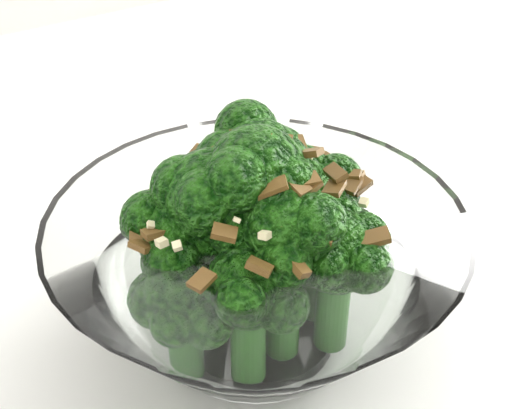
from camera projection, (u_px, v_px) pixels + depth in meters
table at (322, 263)px, 0.60m from camera, size 1.23×0.85×0.75m
broccoli_dish at (257, 265)px, 0.41m from camera, size 0.22×0.22×0.13m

